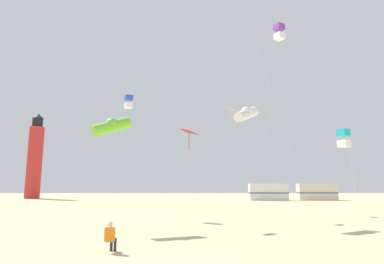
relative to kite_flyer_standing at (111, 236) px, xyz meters
The scene contains 12 objects.
kite_flyer_standing is the anchor object (origin of this frame).
kite_box_blue 17.51m from the kite_flyer_standing, 99.07° to the left, with size 1.13×1.13×10.37m.
kite_tube_lime 8.78m from the kite_flyer_standing, 104.87° to the left, with size 3.15×3.00×6.83m.
kite_box_cyan 15.24m from the kite_flyer_standing, 28.85° to the left, with size 0.95×0.95×6.01m.
kite_box_violet 18.36m from the kite_flyer_standing, 43.26° to the left, with size 3.37×2.83×14.10m.
kite_diamond_gold 16.80m from the kite_flyer_standing, 64.53° to the left, with size 2.77×2.77×9.09m.
kite_diamond_scarlet 9.78m from the kite_flyer_standing, 68.87° to the left, with size 2.84×2.07×6.18m.
kite_diamond_orange 23.48m from the kite_flyer_standing, 60.45° to the left, with size 2.22×1.95×10.16m.
kite_tube_white 13.48m from the kite_flyer_standing, 52.62° to the left, with size 3.06×3.18×8.20m.
lighthouse_distant 58.26m from the kite_flyer_standing, 118.40° to the left, with size 2.80×2.80×16.80m.
rv_van_white 45.91m from the kite_flyer_standing, 69.07° to the left, with size 6.57×2.72×2.80m.
rv_van_cream 50.13m from the kite_flyer_standing, 60.14° to the left, with size 6.55×2.65×2.80m.
Camera 1 is at (1.34, -7.78, 2.53)m, focal length 30.21 mm.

